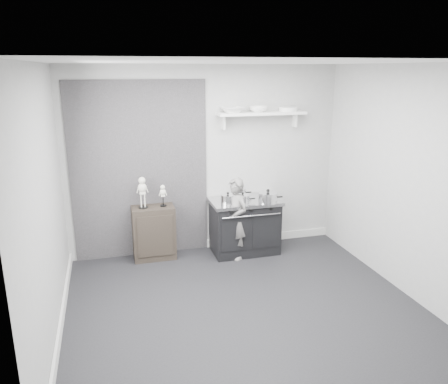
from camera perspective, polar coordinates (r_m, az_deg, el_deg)
The scene contains 15 objects.
ground at distance 5.21m, azimuth 2.43°, elevation -14.59°, with size 4.00×4.00×0.00m, color black.
room_shell at distance 4.72m, azimuth 1.08°, elevation 3.61°, with size 4.02×3.62×2.71m.
wall_shelf at distance 6.37m, azimuth 4.94°, elevation 10.10°, with size 1.30×0.26×0.24m.
stove at distance 6.45m, azimuth 2.71°, elevation -4.43°, with size 1.00×0.63×0.80m.
side_cabinet at distance 6.33m, azimuth -9.14°, elevation -5.25°, with size 0.59×0.34×0.77m, color black.
child at distance 6.18m, azimuth 1.47°, elevation -3.54°, with size 0.43×0.28×1.18m, color slate.
pot_front_left at distance 6.11m, azimuth 0.51°, elevation -0.95°, with size 0.29×0.20×0.17m.
pot_back_left at distance 6.42m, azimuth 1.81°, elevation -0.07°, with size 0.33×0.25×0.19m.
pot_front_right at distance 6.21m, azimuth 5.75°, elevation -0.69°, with size 0.36×0.28×0.20m.
pot_front_center at distance 6.16m, azimuth 2.47°, elevation -0.90°, with size 0.28×0.19×0.16m.
skeleton_full at distance 6.12m, azimuth -10.61°, elevation 0.24°, with size 0.14×0.09×0.51m, color silver, non-canonical shape.
skeleton_torso at distance 6.16m, azimuth -7.99°, elevation -0.27°, with size 0.10×0.06×0.35m, color silver, non-canonical shape.
bowl_large at distance 6.22m, azimuth 1.08°, elevation 10.68°, with size 0.32×0.32×0.08m, color white.
bowl_small at distance 6.34m, azimuth 4.50°, elevation 10.74°, with size 0.26×0.26×0.08m, color white.
plate_stack at distance 6.51m, azimuth 8.38°, elevation 10.66°, with size 0.27×0.27×0.06m, color white.
Camera 1 is at (-1.40, -4.27, 2.64)m, focal length 35.00 mm.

